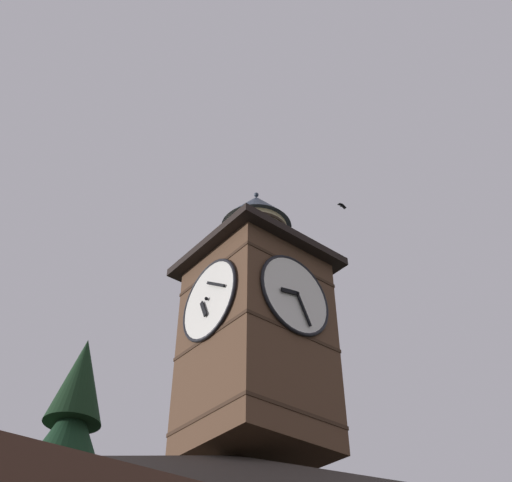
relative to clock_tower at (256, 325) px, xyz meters
name	(u,v)px	position (x,y,z in m)	size (l,w,h in m)	color
clock_tower	(256,325)	(0.00, 0.00, 0.00)	(3.97, 3.97, 9.07)	brown
flying_bird_high	(342,205)	(-5.93, -1.34, 9.02)	(0.47, 0.19, 0.12)	black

